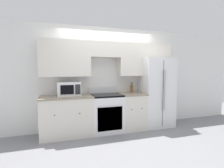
% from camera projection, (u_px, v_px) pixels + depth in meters
% --- Properties ---
extents(ground_plane, '(12.00, 12.00, 0.00)m').
position_uv_depth(ground_plane, '(116.00, 135.00, 4.08)').
color(ground_plane, gray).
extents(wall_back, '(8.00, 0.39, 2.60)m').
position_uv_depth(wall_back, '(109.00, 70.00, 4.51)').
color(wall_back, white).
rests_on(wall_back, ground_plane).
extents(lower_cabinets_left, '(1.18, 0.64, 0.92)m').
position_uv_depth(lower_cabinets_left, '(67.00, 116.00, 4.00)').
color(lower_cabinets_left, silver).
rests_on(lower_cabinets_left, ground_plane).
extents(lower_cabinets_right, '(0.63, 0.64, 0.92)m').
position_uv_depth(lower_cabinets_right, '(132.00, 111.00, 4.50)').
color(lower_cabinets_right, silver).
rests_on(lower_cabinets_right, ground_plane).
extents(oven_range, '(0.75, 0.65, 1.08)m').
position_uv_depth(oven_range, '(106.00, 113.00, 4.29)').
color(oven_range, white).
rests_on(oven_range, ground_plane).
extents(refrigerator, '(0.84, 0.76, 1.83)m').
position_uv_depth(refrigerator, '(155.00, 92.00, 4.74)').
color(refrigerator, white).
rests_on(refrigerator, ground_plane).
extents(microwave, '(0.53, 0.40, 0.32)m').
position_uv_depth(microwave, '(69.00, 89.00, 4.05)').
color(microwave, white).
rests_on(microwave, lower_cabinets_left).
extents(bottle, '(0.07, 0.07, 0.26)m').
position_uv_depth(bottle, '(132.00, 88.00, 4.65)').
color(bottle, brown).
rests_on(bottle, lower_cabinets_right).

